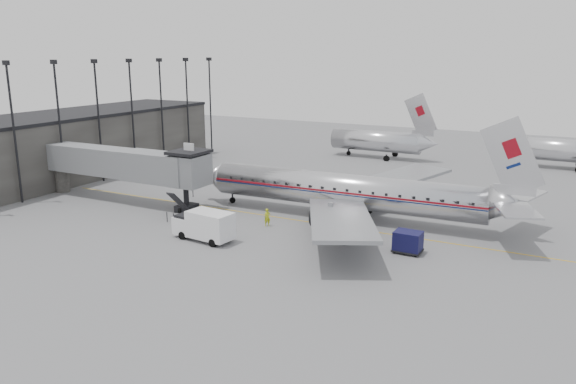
% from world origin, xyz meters
% --- Properties ---
extents(ground, '(160.00, 160.00, 0.00)m').
position_xyz_m(ground, '(0.00, 0.00, 0.00)').
color(ground, slate).
rests_on(ground, ground).
extents(terminal, '(12.00, 46.00, 8.00)m').
position_xyz_m(terminal, '(-34.00, 10.00, 4.00)').
color(terminal, '#353230').
rests_on(terminal, ground).
extents(apron_line, '(60.00, 0.15, 0.01)m').
position_xyz_m(apron_line, '(3.00, 6.00, 0.01)').
color(apron_line, gold).
rests_on(apron_line, ground).
extents(jet_bridge, '(21.00, 6.20, 7.10)m').
position_xyz_m(jet_bridge, '(-16.66, 3.67, 4.18)').
color(jet_bridge, slate).
rests_on(jet_bridge, ground).
extents(floodlight_masts, '(0.90, 42.25, 15.25)m').
position_xyz_m(floodlight_masts, '(-27.50, 13.00, 8.36)').
color(floodlight_masts, black).
rests_on(floodlight_masts, ground).
extents(distant_aircraft_near, '(16.39, 3.20, 10.26)m').
position_xyz_m(distant_aircraft_near, '(-1.79, 42.00, 2.73)').
color(distant_aircraft_near, silver).
rests_on(distant_aircraft_near, ground).
extents(distant_aircraft_mid, '(16.39, 3.20, 10.26)m').
position_xyz_m(distant_aircraft_mid, '(24.21, 46.00, 2.73)').
color(distant_aircraft_mid, silver).
rests_on(distant_aircraft_mid, ground).
extents(airliner, '(34.58, 32.02, 10.93)m').
position_xyz_m(airliner, '(6.69, 9.02, 2.75)').
color(airliner, silver).
rests_on(airliner, ground).
extents(service_van, '(5.85, 2.77, 2.66)m').
position_xyz_m(service_van, '(-2.23, -3.08, 1.40)').
color(service_van, white).
rests_on(service_van, ground).
extents(baggage_cart_navy, '(2.34, 1.80, 1.81)m').
position_xyz_m(baggage_cart_navy, '(14.54, 2.00, 0.96)').
color(baggage_cart_navy, '#0E0E38').
rests_on(baggage_cart_navy, ground).
extents(baggage_cart_white, '(2.22, 1.93, 1.47)m').
position_xyz_m(baggage_cart_white, '(8.74, 2.00, 0.78)').
color(baggage_cart_white, white).
rests_on(baggage_cart_white, ground).
extents(ramp_worker, '(0.73, 0.72, 1.70)m').
position_xyz_m(ramp_worker, '(0.69, 3.00, 0.85)').
color(ramp_worker, '#B2C016').
rests_on(ramp_worker, ground).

